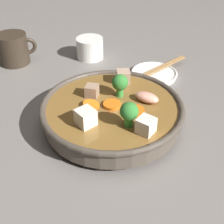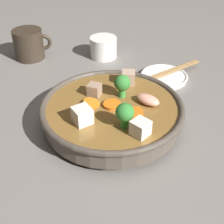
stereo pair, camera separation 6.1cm
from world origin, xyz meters
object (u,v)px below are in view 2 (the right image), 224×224
at_px(side_saucer, 164,77).
at_px(dark_mug, 29,44).
at_px(stirfry_bowl, 112,111).
at_px(tea_cup, 103,47).
at_px(chopsticks_pair, 164,73).

distance_m(side_saucer, dark_mug, 0.38).
distance_m(stirfry_bowl, tea_cup, 0.32).
height_order(dark_mug, chopsticks_pair, dark_mug).
height_order(tea_cup, dark_mug, dark_mug).
distance_m(side_saucer, tea_cup, 0.20).
bearing_deg(chopsticks_pair, stirfry_bowl, -132.06).
bearing_deg(tea_cup, chopsticks_pair, -46.73).
distance_m(dark_mug, chopsticks_pair, 0.38).
relative_size(stirfry_bowl, dark_mug, 2.74).
height_order(stirfry_bowl, tea_cup, stirfry_bowl).
bearing_deg(tea_cup, stirfry_bowl, -92.50).
xyz_separation_m(side_saucer, dark_mug, (-0.34, 0.16, 0.03)).
bearing_deg(dark_mug, chopsticks_pair, -25.70).
xyz_separation_m(stirfry_bowl, chopsticks_pair, (0.15, 0.17, -0.02)).
bearing_deg(side_saucer, tea_cup, 133.27).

